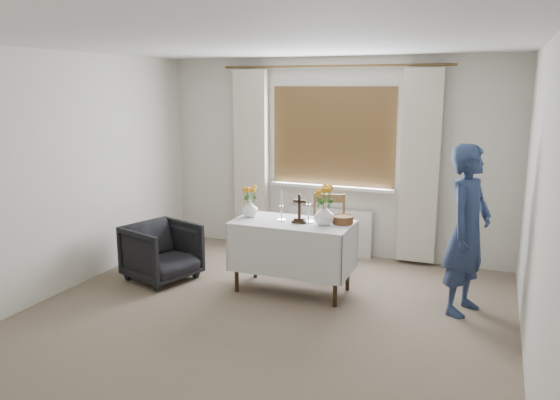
# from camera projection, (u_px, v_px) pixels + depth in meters

# --- Properties ---
(ground) EXTENTS (5.00, 5.00, 0.00)m
(ground) POSITION_uv_depth(u_px,v_px,m) (252.00, 329.00, 4.92)
(ground) COLOR #7C6555
(ground) RESTS_ON ground
(altar_table) EXTENTS (1.24, 0.64, 0.76)m
(altar_table) POSITION_uv_depth(u_px,v_px,m) (292.00, 257.00, 5.74)
(altar_table) COLOR silver
(altar_table) RESTS_ON ground
(wooden_chair) EXTENTS (0.49, 0.49, 0.88)m
(wooden_chair) POSITION_uv_depth(u_px,v_px,m) (328.00, 233.00, 6.44)
(wooden_chair) COLOR brown
(wooden_chair) RESTS_ON ground
(armchair) EXTENTS (0.89, 0.87, 0.64)m
(armchair) POSITION_uv_depth(u_px,v_px,m) (162.00, 252.00, 6.11)
(armchair) COLOR black
(armchair) RESTS_ON ground
(person) EXTENTS (0.57, 0.69, 1.63)m
(person) POSITION_uv_depth(u_px,v_px,m) (467.00, 230.00, 5.14)
(person) COLOR navy
(person) RESTS_ON ground
(radiator) EXTENTS (1.10, 0.10, 0.60)m
(radiator) POSITION_uv_depth(u_px,v_px,m) (330.00, 231.00, 7.06)
(radiator) COLOR silver
(radiator) RESTS_ON ground
(wooden_cross) EXTENTS (0.15, 0.12, 0.30)m
(wooden_cross) POSITION_uv_depth(u_px,v_px,m) (299.00, 208.00, 5.59)
(wooden_cross) COLOR black
(wooden_cross) RESTS_ON altar_table
(candlestick_left) EXTENTS (0.11, 0.11, 0.32)m
(candlestick_left) POSITION_uv_depth(u_px,v_px,m) (281.00, 205.00, 5.69)
(candlestick_left) COLOR white
(candlestick_left) RESTS_ON altar_table
(candlestick_right) EXTENTS (0.15, 0.15, 0.40)m
(candlestick_right) POSITION_uv_depth(u_px,v_px,m) (309.00, 204.00, 5.60)
(candlestick_right) COLOR white
(candlestick_right) RESTS_ON altar_table
(flower_vase_left) EXTENTS (0.22, 0.22, 0.18)m
(flower_vase_left) POSITION_uv_depth(u_px,v_px,m) (250.00, 208.00, 5.87)
(flower_vase_left) COLOR white
(flower_vase_left) RESTS_ON altar_table
(flower_vase_right) EXTENTS (0.27, 0.27, 0.21)m
(flower_vase_right) POSITION_uv_depth(u_px,v_px,m) (324.00, 215.00, 5.52)
(flower_vase_right) COLOR white
(flower_vase_right) RESTS_ON altar_table
(wicker_basket) EXTENTS (0.27, 0.27, 0.08)m
(wicker_basket) POSITION_uv_depth(u_px,v_px,m) (343.00, 220.00, 5.58)
(wicker_basket) COLOR brown
(wicker_basket) RESTS_ON altar_table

